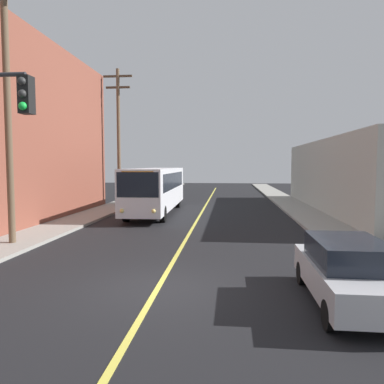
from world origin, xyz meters
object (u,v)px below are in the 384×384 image
object	(u,v)px
city_bus	(157,188)
parked_car_silver	(348,271)
utility_pole_near	(7,88)
utility_pole_mid	(119,131)

from	to	relation	value
city_bus	parked_car_silver	size ratio (longest dim) A/B	2.77
parked_car_silver	utility_pole_near	distance (m)	14.39
utility_pole_near	parked_car_silver	bearing A→B (deg)	-23.97
parked_car_silver	utility_pole_mid	xyz separation A→B (m)	(-12.03, 20.60, 5.40)
parked_car_silver	utility_pole_near	xyz separation A→B (m)	(-12.05, 5.36, 5.77)
parked_car_silver	utility_pole_mid	world-z (taller)	utility_pole_mid
utility_pole_near	utility_pole_mid	xyz separation A→B (m)	(0.02, 15.24, -0.36)
city_bus	parked_car_silver	bearing A→B (deg)	-64.02
utility_pole_mid	city_bus	bearing A→B (deg)	-45.64
utility_pole_near	city_bus	bearing A→B (deg)	70.34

